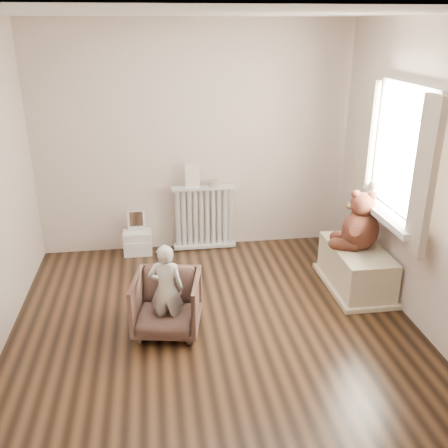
{
  "coord_description": "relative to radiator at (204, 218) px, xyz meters",
  "views": [
    {
      "loc": [
        -0.46,
        -3.8,
        2.53
      ],
      "look_at": [
        0.15,
        0.45,
        0.8
      ],
      "focal_mm": 40.0,
      "sensor_mm": 36.0,
      "label": 1
    }
  ],
  "objects": [
    {
      "name": "tin_a",
      "position": [
        0.11,
        0.0,
        0.42
      ],
      "size": [
        0.11,
        0.11,
        0.07
      ],
      "primitive_type": "cylinder",
      "color": "#A59E8C",
      "rests_on": "radiator"
    },
    {
      "name": "window",
      "position": [
        1.67,
        -1.38,
        1.06
      ],
      "size": [
        0.03,
        0.9,
        1.1
      ],
      "primitive_type": "cube",
      "color": "white",
      "rests_on": "right_wall"
    },
    {
      "name": "plush_cat",
      "position": [
        1.57,
        -0.98,
        0.61
      ],
      "size": [
        0.17,
        0.26,
        0.21
      ],
      "primitive_type": null,
      "rotation": [
        0.0,
        0.0,
        0.1
      ],
      "color": "gray",
      "rests_on": "window_sill"
    },
    {
      "name": "curtain_right",
      "position": [
        1.56,
        -0.81,
        1.0
      ],
      "size": [
        0.06,
        0.26,
        1.3
      ],
      "primitive_type": "cube",
      "color": "#B5A691",
      "rests_on": "right_wall"
    },
    {
      "name": "back_wall",
      "position": [
        -0.09,
        0.12,
        0.91
      ],
      "size": [
        3.6,
        0.02,
        2.6
      ],
      "primitive_type": "cube",
      "color": "beige",
      "rests_on": "ground"
    },
    {
      "name": "teddy_bear",
      "position": [
        1.43,
        -1.16,
        0.28
      ],
      "size": [
        0.59,
        0.53,
        0.59
      ],
      "primitive_type": null,
      "rotation": [
        0.0,
        0.0,
        -0.41
      ],
      "color": "#3C1B12",
      "rests_on": "toy_bench"
    },
    {
      "name": "right_wall",
      "position": [
        1.71,
        -1.68,
        0.91
      ],
      "size": [
        0.02,
        3.6,
        2.6
      ],
      "primitive_type": "cube",
      "color": "beige",
      "rests_on": "ground"
    },
    {
      "name": "toy_bench",
      "position": [
        1.43,
        -1.17,
        -0.19
      ],
      "size": [
        0.49,
        0.93,
        0.44
      ],
      "primitive_type": "cube",
      "color": "beige",
      "rests_on": "floor"
    },
    {
      "name": "floor",
      "position": [
        -0.09,
        -1.68,
        -0.39
      ],
      "size": [
        3.6,
        3.6,
        0.01
      ],
      "primitive_type": "cube",
      "color": "black",
      "rests_on": "ground"
    },
    {
      "name": "window_sill",
      "position": [
        1.58,
        -1.38,
        0.48
      ],
      "size": [
        0.22,
        1.1,
        0.06
      ],
      "primitive_type": "cube",
      "color": "silver",
      "rests_on": "right_wall"
    },
    {
      "name": "radiator",
      "position": [
        0.0,
        0.0,
        0.0
      ],
      "size": [
        0.74,
        0.14,
        0.78
      ],
      "primitive_type": "cube",
      "color": "silver",
      "rests_on": "floor"
    },
    {
      "name": "curtain_left",
      "position": [
        1.56,
        -1.95,
        1.0
      ],
      "size": [
        0.06,
        0.26,
        1.3
      ],
      "primitive_type": "cube",
      "color": "#B5A691",
      "rests_on": "right_wall"
    },
    {
      "name": "toy_vanity",
      "position": [
        -0.8,
        -0.03,
        -0.11
      ],
      "size": [
        0.32,
        0.23,
        0.51
      ],
      "primitive_type": "cube",
      "color": "silver",
      "rests_on": "floor"
    },
    {
      "name": "child",
      "position": [
        -0.51,
        -1.73,
        0.04
      ],
      "size": [
        0.33,
        0.25,
        0.83
      ],
      "primitive_type": "imported",
      "rotation": [
        0.0,
        0.0,
        2.95
      ],
      "color": "beige",
      "rests_on": "armchair"
    },
    {
      "name": "armchair",
      "position": [
        -0.51,
        -1.68,
        -0.13
      ],
      "size": [
        0.66,
        0.67,
        0.53
      ],
      "primitive_type": "imported",
      "rotation": [
        0.0,
        0.0,
        -0.19
      ],
      "color": "brown",
      "rests_on": "floor"
    },
    {
      "name": "paper_doll",
      "position": [
        -0.13,
        0.0,
        0.53
      ],
      "size": [
        0.17,
        0.02,
        0.28
      ],
      "primitive_type": "cube",
      "color": "beige",
      "rests_on": "radiator"
    },
    {
      "name": "ceiling",
      "position": [
        -0.09,
        -1.68,
        2.21
      ],
      "size": [
        3.6,
        3.6,
        0.01
      ],
      "primitive_type": "cube",
      "color": "white",
      "rests_on": "ground"
    },
    {
      "name": "front_wall",
      "position": [
        -0.09,
        -3.48,
        0.91
      ],
      "size": [
        3.6,
        0.02,
        2.6
      ],
      "primitive_type": "cube",
      "color": "beige",
      "rests_on": "ground"
    }
  ]
}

